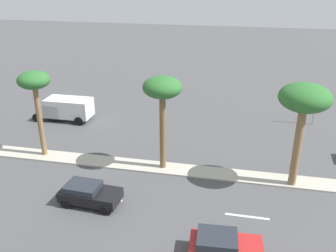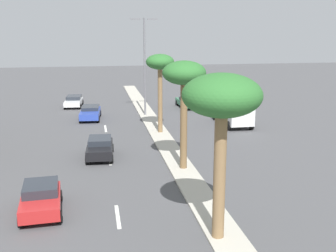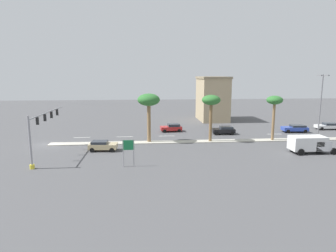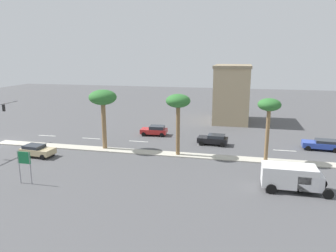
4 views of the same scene
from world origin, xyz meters
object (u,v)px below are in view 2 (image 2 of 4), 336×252
(street_lamp_rear, at_px, (145,60))
(sedan_green_inboard, at_px, (187,102))
(box_truck, at_px, (234,113))
(palm_tree_center, at_px, (184,78))
(sedan_red_trailing, at_px, (41,198))
(palm_tree_trailing, at_px, (160,66))
(palm_tree_right, at_px, (222,101))
(sedan_blue_left, at_px, (90,112))
(sedan_black_right, at_px, (100,147))
(sedan_white_mid, at_px, (74,101))

(street_lamp_rear, xyz_separation_m, sedan_green_inboard, (5.60, 3.88, -5.50))
(box_truck, bearing_deg, palm_tree_center, -122.78)
(sedan_green_inboard, bearing_deg, box_truck, -75.67)
(box_truck, bearing_deg, sedan_red_trailing, -133.72)
(palm_tree_trailing, relative_size, box_truck, 1.22)
(palm_tree_right, height_order, box_truck, palm_tree_right)
(street_lamp_rear, relative_size, sedan_green_inboard, 2.26)
(street_lamp_rear, relative_size, sedan_blue_left, 2.25)
(palm_tree_trailing, relative_size, sedan_red_trailing, 1.77)
(sedan_green_inboard, bearing_deg, palm_tree_center, -103.35)
(sedan_green_inboard, bearing_deg, sedan_black_right, -120.68)
(palm_tree_center, bearing_deg, palm_tree_right, -92.88)
(street_lamp_rear, relative_size, box_truck, 1.78)
(box_truck, bearing_deg, sedan_blue_left, 158.94)
(palm_tree_right, height_order, palm_tree_center, palm_tree_right)
(palm_tree_center, height_order, sedan_blue_left, palm_tree_center)
(palm_tree_center, relative_size, sedan_white_mid, 1.63)
(sedan_white_mid, distance_m, sedan_blue_left, 8.03)
(palm_tree_right, distance_m, sedan_green_inboard, 32.84)
(sedan_green_inboard, relative_size, sedan_blue_left, 0.99)
(street_lamp_rear, xyz_separation_m, sedan_black_right, (-5.25, -14.42, -5.44))
(sedan_red_trailing, xyz_separation_m, sedan_blue_left, (2.51, 22.87, -0.04))
(sedan_white_mid, distance_m, sedan_green_inboard, 14.03)
(box_truck, bearing_deg, street_lamp_rear, 143.13)
(street_lamp_rear, height_order, sedan_white_mid, street_lamp_rear)
(sedan_white_mid, relative_size, sedan_blue_left, 0.97)
(sedan_black_right, relative_size, box_truck, 0.69)
(street_lamp_rear, distance_m, sedan_red_trailing, 25.61)
(palm_tree_right, xyz_separation_m, sedan_blue_left, (-5.86, 27.28, -5.72))
(palm_tree_trailing, relative_size, sedan_white_mid, 1.59)
(sedan_green_inboard, height_order, sedan_blue_left, sedan_blue_left)
(street_lamp_rear, bearing_deg, sedan_black_right, -110.01)
(palm_tree_trailing, distance_m, box_truck, 9.37)
(palm_tree_center, xyz_separation_m, sedan_red_trailing, (-8.87, -5.32, -5.57))
(palm_tree_center, bearing_deg, street_lamp_rear, 91.13)
(sedan_black_right, relative_size, sedan_blue_left, 0.88)
(palm_tree_right, bearing_deg, sedan_red_trailing, 152.26)
(palm_tree_trailing, height_order, sedan_black_right, palm_tree_trailing)
(sedan_white_mid, xyz_separation_m, sedan_black_right, (2.80, -21.51, 0.06))
(palm_tree_right, xyz_separation_m, palm_tree_trailing, (0.54, 19.98, -0.25))
(sedan_green_inboard, distance_m, box_truck, 10.33)
(sedan_white_mid, bearing_deg, palm_tree_right, -77.26)
(palm_tree_center, bearing_deg, sedan_black_right, 145.89)
(sedan_white_mid, bearing_deg, palm_tree_center, -71.62)
(sedan_red_trailing, height_order, sedan_green_inboard, sedan_red_trailing)
(palm_tree_trailing, distance_m, street_lamp_rear, 7.98)
(palm_tree_center, bearing_deg, palm_tree_trailing, 89.74)
(sedan_red_trailing, relative_size, sedan_white_mid, 0.90)
(street_lamp_rear, distance_m, sedan_black_right, 16.28)
(palm_tree_right, relative_size, box_truck, 1.29)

